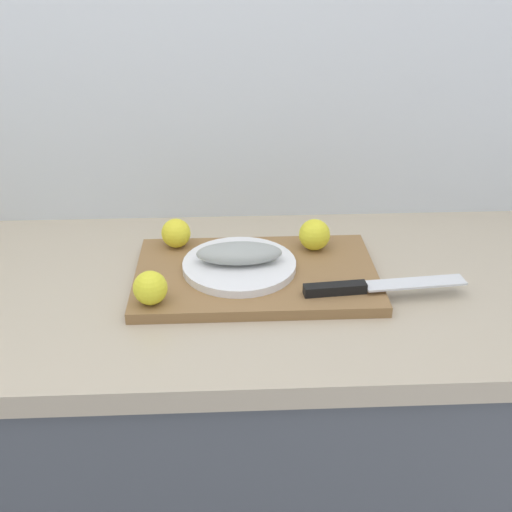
% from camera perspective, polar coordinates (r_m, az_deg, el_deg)
% --- Properties ---
extents(back_wall, '(3.20, 0.05, 2.50)m').
position_cam_1_polar(back_wall, '(1.35, -9.12, 17.56)').
color(back_wall, silver).
rests_on(back_wall, ground_plane).
extents(kitchen_counter, '(2.00, 0.60, 0.90)m').
position_cam_1_polar(kitchen_counter, '(1.45, -7.90, -18.14)').
color(kitchen_counter, '#4C5159').
rests_on(kitchen_counter, ground_plane).
extents(cutting_board, '(0.45, 0.28, 0.02)m').
position_cam_1_polar(cutting_board, '(1.16, -0.00, -1.74)').
color(cutting_board, olive).
rests_on(cutting_board, kitchen_counter).
extents(white_plate, '(0.21, 0.21, 0.01)m').
position_cam_1_polar(white_plate, '(1.16, -1.53, -0.86)').
color(white_plate, white).
rests_on(white_plate, cutting_board).
extents(fish_fillet, '(0.16, 0.07, 0.04)m').
position_cam_1_polar(fish_fillet, '(1.15, -1.55, 0.25)').
color(fish_fillet, '#999E99').
rests_on(fish_fillet, white_plate).
extents(chef_knife, '(0.29, 0.06, 0.02)m').
position_cam_1_polar(chef_knife, '(1.11, 9.88, -2.77)').
color(chef_knife, silver).
rests_on(chef_knife, cutting_board).
extents(lemon_0, '(0.06, 0.06, 0.06)m').
position_cam_1_polar(lemon_0, '(1.06, -9.62, -2.88)').
color(lemon_0, yellow).
rests_on(lemon_0, cutting_board).
extents(lemon_1, '(0.06, 0.06, 0.06)m').
position_cam_1_polar(lemon_1, '(1.23, 5.35, 1.95)').
color(lemon_1, yellow).
rests_on(lemon_1, cutting_board).
extents(lemon_2, '(0.06, 0.06, 0.06)m').
position_cam_1_polar(lemon_2, '(1.24, -7.31, 2.08)').
color(lemon_2, yellow).
rests_on(lemon_2, cutting_board).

